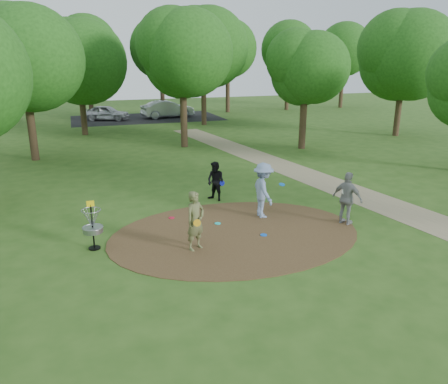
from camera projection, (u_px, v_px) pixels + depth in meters
name	position (u px, v px, depth m)	size (l,w,h in m)	color
ground	(236.00, 234.00, 14.47)	(100.00, 100.00, 0.00)	#2D5119
dirt_clearing	(236.00, 233.00, 14.47)	(8.40, 8.40, 0.02)	#47301C
footpath	(364.00, 197.00, 18.30)	(2.00, 40.00, 0.01)	#8C7A5B
parking_lot	(147.00, 118.00, 42.20)	(14.00, 8.00, 0.01)	black
player_observer_with_disc	(195.00, 221.00, 13.04)	(0.80, 0.71, 1.84)	brown
player_throwing_with_disc	(263.00, 190.00, 15.73)	(1.24, 1.33, 2.02)	#8197C1
player_walking_with_disc	(216.00, 181.00, 17.65)	(0.94, 0.99, 1.60)	black
player_waiting_with_disc	(347.00, 199.00, 15.05)	(0.92, 1.18, 1.87)	gray
disc_ground_cyan	(218.00, 223.00, 15.30)	(0.22, 0.22, 0.02)	#1BDBD7
disc_ground_blue	(264.00, 235.00, 14.30)	(0.22, 0.22, 0.02)	blue
disc_ground_red	(172.00, 218.00, 15.83)	(0.22, 0.22, 0.02)	red
car_left	(106.00, 113.00, 40.41)	(1.66, 4.13, 1.41)	#A4A6AC
car_right	(168.00, 109.00, 42.19)	(1.75, 5.02, 1.65)	#929599
disc_golf_basket	(92.00, 222.00, 13.09)	(0.63, 0.63, 1.54)	black
tree_ring	(204.00, 64.00, 22.62)	(37.58, 45.85, 9.49)	#332316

